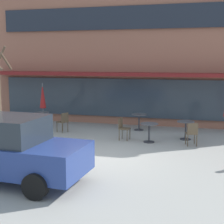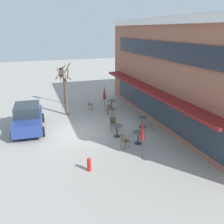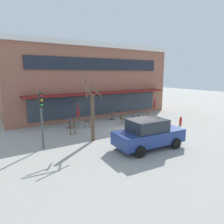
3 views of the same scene
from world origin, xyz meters
name	(u,v)px [view 1 (image 1 of 3)]	position (x,y,z in m)	size (l,w,h in m)	color
ground_plane	(97,157)	(0.00, 0.00, 0.00)	(80.00, 80.00, 0.00)	#9E9B93
building_facade	(146,53)	(0.00, 9.96, 3.64)	(17.12, 9.10, 7.27)	#935B47
cafe_table_near_wall	(139,119)	(0.55, 4.77, 0.52)	(0.70, 0.70, 0.76)	#333338
cafe_table_streetside	(149,129)	(1.36, 2.57, 0.52)	(0.70, 0.70, 0.76)	#333338
cafe_table_by_tree	(42,117)	(-4.00, 4.05, 0.52)	(0.70, 0.70, 0.76)	#333338
cafe_table_mid_patio	(186,127)	(2.73, 3.43, 0.52)	(0.70, 0.70, 0.76)	#333338
patio_umbrella_green_folded	(43,96)	(-3.55, 3.28, 1.63)	(0.28, 0.28, 2.20)	#4C4C51
cafe_chair_0	(192,132)	(3.02, 2.41, 0.53)	(0.49, 0.49, 0.89)	brown
cafe_chair_1	(123,127)	(0.27, 2.71, 0.53)	(0.45, 0.45, 0.89)	brown
cafe_chair_2	(63,121)	(-2.64, 3.44, 0.53)	(0.53, 0.53, 0.89)	brown
cafe_chair_3	(13,124)	(-4.43, 2.22, 0.53)	(0.48, 0.48, 0.89)	brown
parked_sedan	(8,149)	(-1.62, -2.72, 0.88)	(4.29, 2.19, 1.76)	navy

